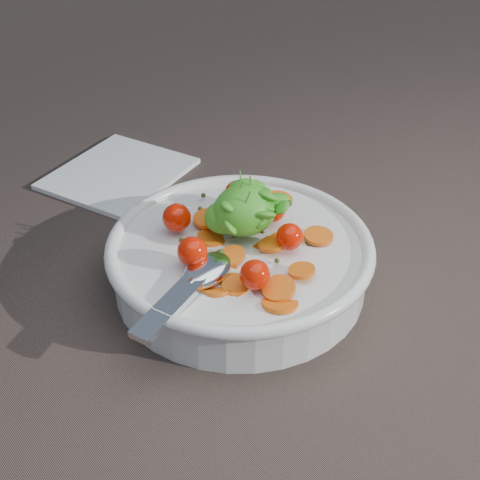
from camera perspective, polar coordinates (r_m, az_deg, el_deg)
ground at (r=0.62m, az=1.00°, el=-4.69°), size 6.00×6.00×0.00m
bowl at (r=0.61m, az=-0.01°, el=-1.61°), size 0.26×0.24×0.10m
napkin at (r=0.81m, az=-10.32°, el=5.60°), size 0.19×0.18×0.01m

